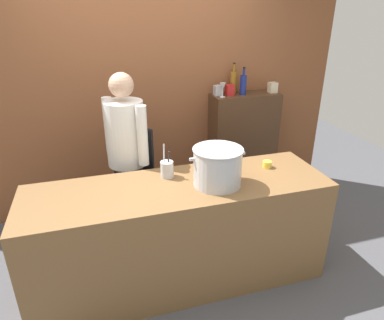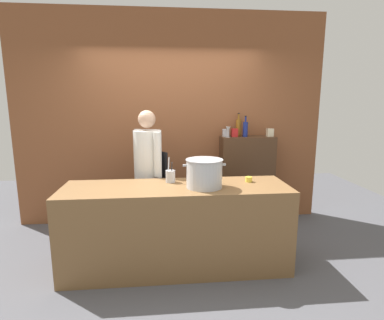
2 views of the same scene
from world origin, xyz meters
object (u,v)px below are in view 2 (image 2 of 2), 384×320
Objects in this scene: chef at (148,167)px; utensil_crock at (170,176)px; spice_tin_cream at (270,132)px; wine_bottle_cobalt at (245,129)px; wine_bottle_amber at (238,127)px; spice_tin_silver at (226,133)px; butter_jar at (249,179)px; spice_tin_red at (234,133)px; stockpot_large at (204,173)px; wine_glass_wide at (228,130)px.

utensil_crock is (0.26, -0.48, 0.00)m from chef.
chef reaches higher than spice_tin_cream.
wine_bottle_cobalt is at bearing 42.57° from utensil_crock.
wine_bottle_amber is 0.12m from wine_bottle_cobalt.
spice_tin_silver is at bearing 52.09° from utensil_crock.
spice_tin_cream is (1.70, 0.51, 0.36)m from chef.
butter_jar is 1.15m from spice_tin_red.
spice_tin_red reaches higher than stockpot_large.
wine_bottle_cobalt is 2.54× the size of spice_tin_red.
utensil_crock is 1.81× the size of wine_glass_wide.
wine_bottle_cobalt is 0.36m from spice_tin_cream.
spice_tin_silver is (-0.12, 0.04, -0.01)m from spice_tin_red.
chef is 0.54m from utensil_crock.
spice_tin_silver is at bearing 69.48° from stockpot_large.
butter_jar is at bearing -119.29° from spice_tin_cream.
spice_tin_cream is at bearing -1.40° from wine_bottle_cobalt.
wine_bottle_cobalt reaches higher than spice_tin_red.
spice_tin_red is at bearing 177.37° from wine_bottle_cobalt.
wine_bottle_cobalt reaches higher than stockpot_large.
spice_tin_silver is (-0.63, 0.06, -0.00)m from spice_tin_cream.
spice_tin_cream is at bearing 60.71° from butter_jar.
spice_tin_red is at bearing 64.24° from stockpot_large.
stockpot_large reaches higher than butter_jar.
chef is 5.04× the size of wine_bottle_amber.
spice_tin_cream is (0.60, 1.06, 0.40)m from butter_jar.
stockpot_large is 1.33× the size of wine_bottle_amber.
stockpot_large is 4.18× the size of spice_tin_silver.
chef is 21.58× the size of butter_jar.
chef is 11.01× the size of wine_glass_wide.
wine_glass_wide is at bearing -82.63° from spice_tin_silver.
utensil_crock is at bearing 145.37° from stockpot_large.
butter_jar is 0.26× the size of wine_bottle_cobalt.
spice_tin_silver is at bearing 97.37° from wine_glass_wide.
chef reaches higher than butter_jar.
chef reaches higher than spice_tin_silver.
spice_tin_cream reaches higher than utensil_crock.
chef is 5.64× the size of wine_bottle_cobalt.
wine_bottle_amber reaches higher than butter_jar.
utensil_crock is at bearing 174.26° from chef.
wine_glass_wide is at bearing -100.45° from chef.
wine_bottle_cobalt is (0.24, 1.07, 0.45)m from butter_jar.
butter_jar is 1.12m from wine_glass_wide.
spice_tin_silver is (0.82, 1.05, 0.35)m from utensil_crock.
spice_tin_red is at bearing -100.03° from chef.
wine_bottle_amber is 1.12× the size of wine_bottle_cobalt.
butter_jar is 1.28m from spice_tin_cream.
stockpot_large is 1.41m from spice_tin_red.
wine_bottle_cobalt is at bearing -10.54° from spice_tin_silver.
chef reaches higher than spice_tin_red.
utensil_crock is at bearing -132.84° from wine_bottle_amber.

